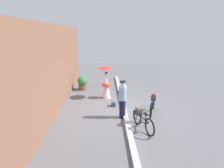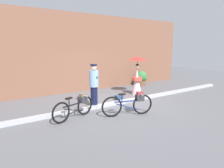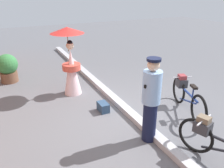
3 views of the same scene
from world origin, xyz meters
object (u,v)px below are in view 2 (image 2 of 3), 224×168
at_px(potted_plant_by_door, 142,78).
at_px(backpack_on_pavement, 119,98).
at_px(person_with_parasol, 137,75).
at_px(bicycle_far_side, 130,103).
at_px(person_officer, 94,85).
at_px(bicycle_near_officer, 76,106).

relative_size(potted_plant_by_door, backpack_on_pavement, 2.72).
distance_m(person_with_parasol, backpack_on_pavement, 1.61).
bearing_deg(bicycle_far_side, backpack_on_pavement, 64.97).
height_order(person_officer, person_with_parasol, person_with_parasol).
relative_size(bicycle_far_side, backpack_on_pavement, 5.19).
bearing_deg(bicycle_far_side, potted_plant_by_door, 43.49).
bearing_deg(backpack_on_pavement, bicycle_far_side, -115.03).
relative_size(person_with_parasol, backpack_on_pavement, 5.59).
xyz_separation_m(bicycle_near_officer, potted_plant_by_door, (5.45, 2.87, 0.07)).
height_order(bicycle_near_officer, person_with_parasol, person_with_parasol).
bearing_deg(potted_plant_by_door, person_officer, -153.45).
bearing_deg(person_with_parasol, bicycle_far_side, -135.26).
relative_size(bicycle_near_officer, potted_plant_by_door, 1.78).
xyz_separation_m(bicycle_far_side, backpack_on_pavement, (0.83, 1.77, -0.30)).
height_order(person_officer, backpack_on_pavement, person_officer).
distance_m(bicycle_far_side, person_with_parasol, 3.07).
distance_m(potted_plant_by_door, backpack_on_pavement, 3.57).
distance_m(bicycle_near_officer, backpack_on_pavement, 2.64).
height_order(potted_plant_by_door, backpack_on_pavement, potted_plant_by_door).
relative_size(person_officer, potted_plant_by_door, 1.85).
height_order(bicycle_far_side, potted_plant_by_door, potted_plant_by_door).
height_order(bicycle_near_officer, person_officer, person_officer).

